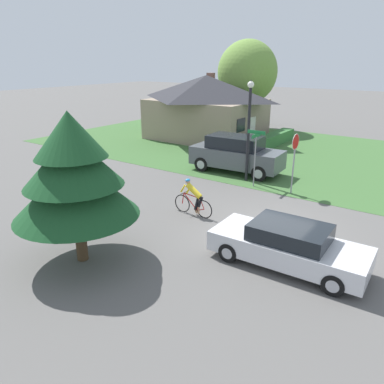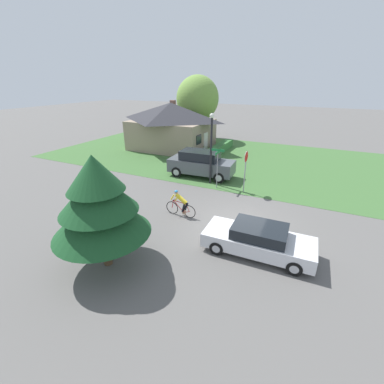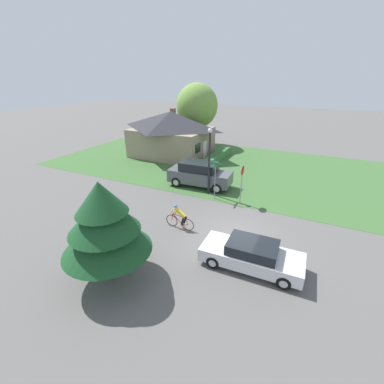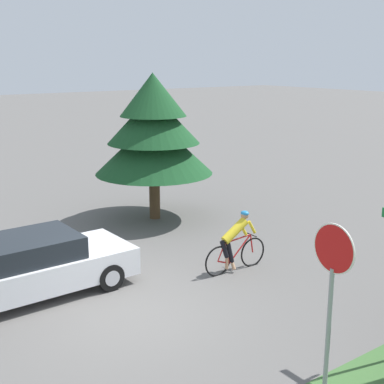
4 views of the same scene
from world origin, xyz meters
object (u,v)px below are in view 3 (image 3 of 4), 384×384
at_px(sedan_left_lane, 251,255).
at_px(cyclist, 180,217).
at_px(cottage_house, 171,133).
at_px(street_name_sign, 215,174).
at_px(parked_suv_right, 200,174).
at_px(deciduous_tree_right, 197,106).
at_px(street_lamp, 209,156).
at_px(stop_sign, 242,177).
at_px(conifer_tall_near, 104,223).

distance_m(sedan_left_lane, cyclist, 4.79).
xyz_separation_m(cottage_house, street_name_sign, (-8.56, -8.40, -0.57)).
distance_m(cyclist, street_name_sign, 4.75).
distance_m(sedan_left_lane, parked_suv_right, 9.89).
relative_size(street_name_sign, deciduous_tree_right, 0.37).
bearing_deg(cottage_house, deciduous_tree_right, -4.50).
relative_size(street_lamp, street_name_sign, 1.81).
distance_m(stop_sign, deciduous_tree_right, 17.41).
xyz_separation_m(cyclist, street_lamp, (5.23, 0.35, 2.26)).
bearing_deg(parked_suv_right, deciduous_tree_right, -67.70).
relative_size(sedan_left_lane, cyclist, 2.54).
bearing_deg(cyclist, parked_suv_right, -75.24).
distance_m(cyclist, parked_suv_right, 6.45).
height_order(parked_suv_right, conifer_tall_near, conifer_tall_near).
bearing_deg(conifer_tall_near, street_name_sign, -7.05).
bearing_deg(parked_suv_right, stop_sign, 154.27).
height_order(sedan_left_lane, conifer_tall_near, conifer_tall_near).
xyz_separation_m(stop_sign, street_lamp, (0.55, 2.61, 0.99)).
bearing_deg(stop_sign, sedan_left_lane, 22.21).
xyz_separation_m(cottage_house, street_lamp, (-7.92, -7.66, 0.50)).
relative_size(stop_sign, deciduous_tree_right, 0.37).
bearing_deg(conifer_tall_near, deciduous_tree_right, 15.89).
bearing_deg(cyclist, street_name_sign, -93.85).
xyz_separation_m(street_lamp, deciduous_tree_right, (13.57, 7.18, 1.86)).
xyz_separation_m(sedan_left_lane, parked_suv_right, (7.79, 6.07, 0.37)).
xyz_separation_m(sedan_left_lane, conifer_tall_near, (-3.34, 5.32, 2.15)).
xyz_separation_m(sedan_left_lane, deciduous_tree_right, (20.34, 12.06, 4.18)).
bearing_deg(stop_sign, deciduous_tree_right, -143.14).
bearing_deg(cyclist, deciduous_tree_right, -67.20).
xyz_separation_m(cottage_house, parked_suv_right, (-6.89, -6.48, -1.45)).
height_order(cottage_house, parked_suv_right, cottage_house).
relative_size(parked_suv_right, deciduous_tree_right, 0.68).
distance_m(cottage_house, deciduous_tree_right, 6.14).
bearing_deg(cyclist, street_lamp, -85.20).
relative_size(cyclist, street_name_sign, 0.66).
height_order(cottage_house, cyclist, cottage_house).
bearing_deg(parked_suv_right, sedan_left_lane, 124.68).
relative_size(parked_suv_right, street_name_sign, 1.85).
distance_m(cottage_house, stop_sign, 13.32).
distance_m(sedan_left_lane, street_name_sign, 7.50).
distance_m(cyclist, conifer_tall_near, 5.37).
xyz_separation_m(sedan_left_lane, cyclist, (1.54, 4.54, 0.06)).
bearing_deg(stop_sign, street_name_sign, -84.85).
height_order(sedan_left_lane, deciduous_tree_right, deciduous_tree_right).
xyz_separation_m(parked_suv_right, street_lamp, (-1.03, -1.18, 1.95)).
relative_size(sedan_left_lane, parked_suv_right, 0.91).
height_order(cottage_house, street_name_sign, cottage_house).
relative_size(stop_sign, conifer_tall_near, 0.61).
bearing_deg(stop_sign, parked_suv_right, -110.37).
bearing_deg(cottage_house, conifer_tall_near, -157.73).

